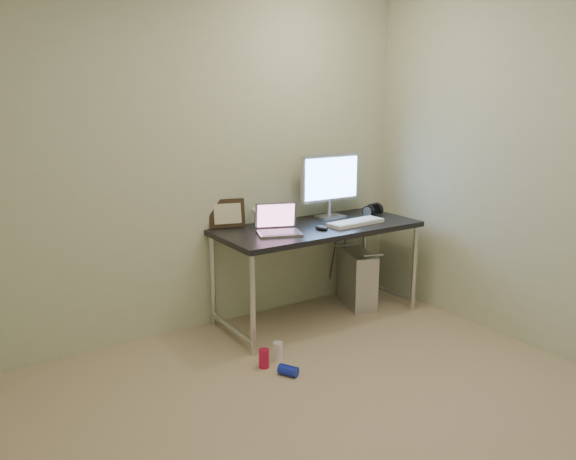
{
  "coord_description": "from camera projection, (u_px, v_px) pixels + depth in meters",
  "views": [
    {
      "loc": [
        -1.7,
        -1.99,
        1.72
      ],
      "look_at": [
        0.29,
        1.05,
        0.85
      ],
      "focal_mm": 35.0,
      "sensor_mm": 36.0,
      "label": 1
    }
  ],
  "objects": [
    {
      "name": "cable_b",
      "position": [
        343.0,
        254.0,
        4.88
      ],
      "size": [
        0.02,
        0.11,
        0.71
      ],
      "primitive_type": "cylinder",
      "rotation": [
        0.14,
        0.0,
        0.09
      ],
      "color": "black",
      "rests_on": "ground"
    },
    {
      "name": "headphones",
      "position": [
        373.0,
        210.0,
        4.73
      ],
      "size": [
        0.19,
        0.11,
        0.11
      ],
      "rotation": [
        0.0,
        0.0,
        0.25
      ],
      "color": "black",
      "rests_on": "desk"
    },
    {
      "name": "can_blue",
      "position": [
        288.0,
        370.0,
        3.53
      ],
      "size": [
        0.12,
        0.14,
        0.07
      ],
      "primitive_type": "cylinder",
      "rotation": [
        1.57,
        0.0,
        0.52
      ],
      "color": "#1627C3",
      "rests_on": "ground"
    },
    {
      "name": "wall_right",
      "position": [
        571.0,
        172.0,
        3.56
      ],
      "size": [
        0.02,
        3.5,
        2.5
      ],
      "primitive_type": "cube",
      "color": "beige",
      "rests_on": "ground"
    },
    {
      "name": "floor",
      "position": [
        352.0,
        435.0,
        2.92
      ],
      "size": [
        3.5,
        3.5,
        0.0
      ],
      "primitive_type": "plane",
      "color": "tan",
      "rests_on": "ground"
    },
    {
      "name": "webcam",
      "position": [
        255.0,
        212.0,
        4.31
      ],
      "size": [
        0.05,
        0.04,
        0.13
      ],
      "rotation": [
        0.0,
        0.0,
        0.23
      ],
      "color": "silver",
      "rests_on": "desk"
    },
    {
      "name": "tower_computer",
      "position": [
        357.0,
        279.0,
        4.69
      ],
      "size": [
        0.33,
        0.48,
        0.49
      ],
      "rotation": [
        0.0,
        0.0,
        -0.34
      ],
      "color": "silver",
      "rests_on": "ground"
    },
    {
      "name": "mouse_right",
      "position": [
        378.0,
        217.0,
        4.5
      ],
      "size": [
        0.11,
        0.14,
        0.04
      ],
      "primitive_type": "ellipsoid",
      "rotation": [
        0.0,
        0.0,
        0.32
      ],
      "color": "black",
      "rests_on": "desk"
    },
    {
      "name": "wall_back",
      "position": [
        202.0,
        163.0,
        4.06
      ],
      "size": [
        3.5,
        0.02,
        2.5
      ],
      "primitive_type": "cube",
      "color": "beige",
      "rests_on": "ground"
    },
    {
      "name": "laptop",
      "position": [
        278.0,
        226.0,
        4.07
      ],
      "size": [
        0.37,
        0.34,
        0.21
      ],
      "rotation": [
        0.0,
        0.0,
        -0.36
      ],
      "color": "silver",
      "rests_on": "desk"
    },
    {
      "name": "can_red",
      "position": [
        264.0,
        358.0,
        3.63
      ],
      "size": [
        0.08,
        0.08,
        0.12
      ],
      "primitive_type": "cylinder",
      "rotation": [
        0.0,
        0.0,
        -0.11
      ],
      "color": "#CF1641",
      "rests_on": "ground"
    },
    {
      "name": "keyboard",
      "position": [
        356.0,
        223.0,
        4.34
      ],
      "size": [
        0.48,
        0.19,
        0.03
      ],
      "primitive_type": "cube",
      "rotation": [
        0.0,
        0.0,
        0.07
      ],
      "color": "white",
      "rests_on": "desk"
    },
    {
      "name": "cable_a",
      "position": [
        334.0,
        253.0,
        4.84
      ],
      "size": [
        0.01,
        0.16,
        0.69
      ],
      "primitive_type": "cylinder",
      "rotation": [
        0.21,
        0.0,
        0.0
      ],
      "color": "black",
      "rests_on": "ground"
    },
    {
      "name": "desk",
      "position": [
        317.0,
        235.0,
        4.33
      ],
      "size": [
        1.59,
        0.69,
        0.75
      ],
      "color": "black",
      "rests_on": "ground"
    },
    {
      "name": "can_white",
      "position": [
        278.0,
        351.0,
        3.74
      ],
      "size": [
        0.09,
        0.09,
        0.12
      ],
      "primitive_type": "cylinder",
      "rotation": [
        0.0,
        0.0,
        0.3
      ],
      "color": "white",
      "rests_on": "ground"
    },
    {
      "name": "mouse_left",
      "position": [
        322.0,
        227.0,
        4.17
      ],
      "size": [
        0.08,
        0.12,
        0.04
      ],
      "primitive_type": "ellipsoid",
      "rotation": [
        0.0,
        0.0,
        0.08
      ],
      "color": "black",
      "rests_on": "desk"
    },
    {
      "name": "picture_frame",
      "position": [
        227.0,
        213.0,
        4.22
      ],
      "size": [
        0.28,
        0.15,
        0.22
      ],
      "primitive_type": "cube",
      "rotation": [
        -0.21,
        0.0,
        -0.27
      ],
      "color": "black",
      "rests_on": "desk"
    },
    {
      "name": "monitor",
      "position": [
        330.0,
        181.0,
        4.53
      ],
      "size": [
        0.55,
        0.16,
        0.51
      ],
      "rotation": [
        0.0,
        0.0,
        -0.02
      ],
      "color": "silver",
      "rests_on": "desk"
    }
  ]
}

